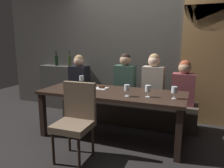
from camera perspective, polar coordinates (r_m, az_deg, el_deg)
The scene contains 18 objects.
ground at distance 3.54m, azimuth -0.10°, elevation -13.72°, with size 9.00×9.00×0.00m, color black.
back_wall_tiled at distance 4.36m, azimuth 5.94°, elevation 11.32°, with size 6.00×0.12×3.00m, color #4C4944.
arched_door at distance 4.13m, azimuth 24.15°, elevation 8.52°, with size 0.90×0.05×2.55m.
back_counter at distance 4.97m, azimuth -12.39°, elevation -0.80°, with size 1.10×0.28×0.95m, color #413E3A.
dining_table at distance 3.31m, azimuth -0.10°, elevation -3.46°, with size 2.20×0.84×0.74m.
banquette_bench at distance 4.07m, azimuth 3.57°, elevation -6.87°, with size 2.50×0.44×0.45m.
chair_near_side at distance 2.81m, azimuth -9.46°, elevation -8.38°, with size 0.45×0.45×0.98m.
diner_redhead at distance 4.31m, azimuth -8.59°, elevation 2.15°, with size 0.36×0.24×0.78m.
diner_bearded at distance 3.95m, azimuth 3.44°, elevation 1.78°, with size 0.36×0.24×0.83m.
diner_far_end at distance 3.78m, azimuth 10.82°, elevation 1.22°, with size 0.36×0.24×0.84m.
diner_near_end at distance 3.75m, azimuth 18.34°, elevation 0.02°, with size 0.36×0.24×0.74m.
wine_bottle_dark_red at distance 4.98m, azimuth -14.41°, elevation 6.07°, with size 0.08×0.08×0.33m.
wine_bottle_pale_label at distance 4.79m, azimuth -11.15°, elevation 6.02°, with size 0.08×0.08×0.33m.
wine_glass_center_back at distance 2.98m, azimuth 16.07°, elevation -1.56°, with size 0.08×0.08×0.16m.
wine_glass_far_right at distance 2.99m, azimuth 3.95°, elevation -1.09°, with size 0.08×0.08×0.16m.
wine_glass_end_left at distance 2.99m, azimuth 9.42°, elevation -1.27°, with size 0.08×0.08×0.16m.
wine_glass_far_left at distance 3.78m, azimuth -8.01°, elevation 1.46°, with size 0.08×0.08×0.16m.
dessert_plate at distance 3.48m, azimuth -2.81°, elevation -1.01°, with size 0.19×0.19×0.05m.
Camera 1 is at (1.18, -2.98, 1.50)m, focal length 34.78 mm.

